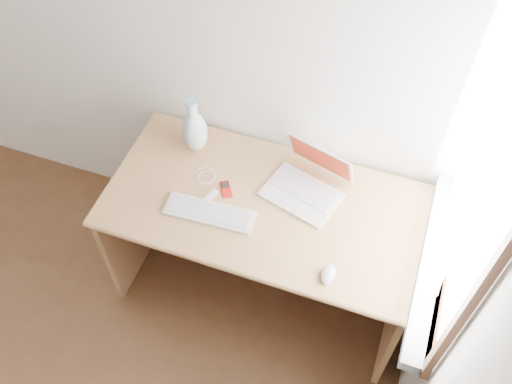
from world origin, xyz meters
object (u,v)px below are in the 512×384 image
(external_keyboard, at_px, (209,213))
(vase, at_px, (194,130))
(desk, at_px, (270,216))
(laptop, at_px, (304,182))

(external_keyboard, height_order, vase, vase)
(desk, height_order, laptop, laptop)
(vase, bearing_deg, laptop, -6.48)
(laptop, distance_m, external_keyboard, 0.45)
(external_keyboard, bearing_deg, desk, 43.22)
(desk, distance_m, laptop, 0.31)
(laptop, relative_size, external_keyboard, 0.93)
(desk, relative_size, laptop, 3.79)
(desk, xyz_separation_m, vase, (-0.42, 0.12, 0.34))
(desk, height_order, vase, vase)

